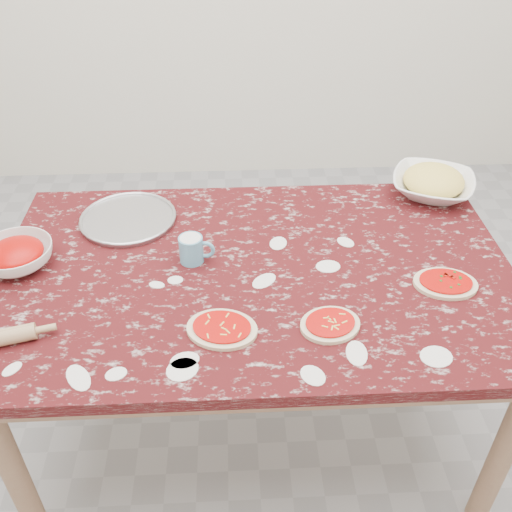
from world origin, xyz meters
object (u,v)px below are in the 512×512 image
(worktable, at_px, (256,289))
(pizza_tray, at_px, (128,219))
(sauce_bowl, at_px, (17,256))
(flour_mug, at_px, (192,249))
(cheese_bowl, at_px, (433,185))

(worktable, height_order, pizza_tray, pizza_tray)
(pizza_tray, height_order, sauce_bowl, sauce_bowl)
(worktable, xyz_separation_m, flour_mug, (-0.20, 0.05, 0.13))
(pizza_tray, bearing_deg, cheese_bowl, 6.54)
(worktable, relative_size, flour_mug, 14.17)
(cheese_bowl, distance_m, flour_mug, 0.94)
(pizza_tray, relative_size, cheese_bowl, 1.10)
(flour_mug, bearing_deg, sauce_bowl, 179.68)
(worktable, relative_size, cheese_bowl, 5.43)
(worktable, bearing_deg, pizza_tray, 146.07)
(pizza_tray, relative_size, flour_mug, 2.87)
(sauce_bowl, bearing_deg, cheese_bowl, 14.35)
(pizza_tray, xyz_separation_m, sauce_bowl, (-0.31, -0.24, 0.03))
(worktable, distance_m, sauce_bowl, 0.75)
(sauce_bowl, xyz_separation_m, flour_mug, (0.54, -0.00, 0.01))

